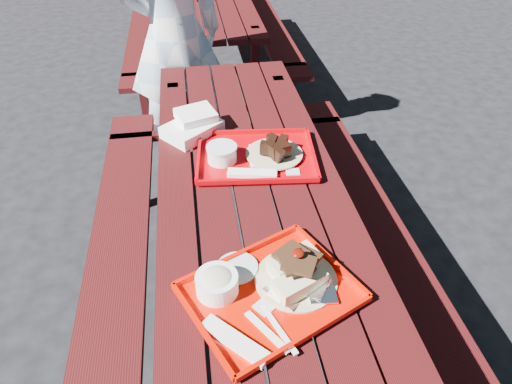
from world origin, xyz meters
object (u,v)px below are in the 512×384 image
picnic_table_near (251,218)px  person (174,35)px  picnic_table_far (206,14)px  far_tray (254,155)px  near_tray (266,283)px

picnic_table_near → person: size_ratio=1.37×
picnic_table_far → far_tray: 2.65m
picnic_table_far → far_tray: bearing=-89.1°
picnic_table_near → person: (-0.27, 1.39, 0.32)m
picnic_table_far → far_tray: (0.04, -2.64, 0.22)m
picnic_table_near → person: bearing=101.1°
picnic_table_near → picnic_table_far: bearing=90.0°
picnic_table_far → far_tray: size_ratio=4.44×
near_tray → person: bearing=97.1°
picnic_table_far → person: person is taller
near_tray → person: size_ratio=0.34×
picnic_table_near → picnic_table_far: size_ratio=1.00×
near_tray → far_tray: 0.71m
far_tray → near_tray: bearing=-95.7°
picnic_table_far → far_tray: far_tray is taller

